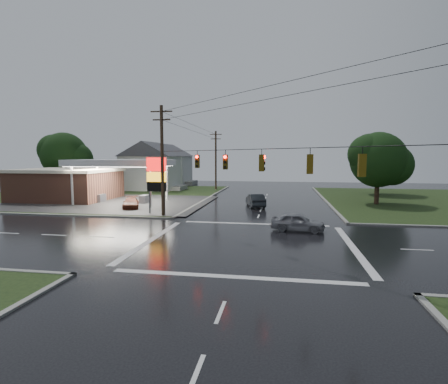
% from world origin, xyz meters
% --- Properties ---
extents(ground, '(120.00, 120.00, 0.00)m').
position_xyz_m(ground, '(0.00, 0.00, 0.00)').
color(ground, black).
rests_on(ground, ground).
extents(grass_nw, '(36.00, 36.00, 0.08)m').
position_xyz_m(grass_nw, '(-26.00, 26.00, 0.04)').
color(grass_nw, black).
rests_on(grass_nw, ground).
extents(gas_station, '(26.20, 18.00, 5.60)m').
position_xyz_m(gas_station, '(-25.68, 19.70, 2.55)').
color(gas_station, '#2D2D2D').
rests_on(gas_station, ground).
extents(pylon_sign, '(2.00, 0.35, 6.00)m').
position_xyz_m(pylon_sign, '(-10.50, 10.50, 4.01)').
color(pylon_sign, '#59595E').
rests_on(pylon_sign, ground).
extents(utility_pole_nw, '(2.20, 0.32, 11.00)m').
position_xyz_m(utility_pole_nw, '(-9.50, 9.50, 5.72)').
color(utility_pole_nw, '#382619').
rests_on(utility_pole_nw, ground).
extents(utility_pole_n, '(2.20, 0.32, 10.50)m').
position_xyz_m(utility_pole_n, '(-9.50, 38.00, 5.47)').
color(utility_pole_n, '#382619').
rests_on(utility_pole_n, ground).
extents(traffic_signals, '(26.87, 26.87, 1.47)m').
position_xyz_m(traffic_signals, '(0.02, -0.02, 6.48)').
color(traffic_signals, black).
rests_on(traffic_signals, ground).
extents(house_near, '(11.05, 8.48, 8.60)m').
position_xyz_m(house_near, '(-20.95, 36.00, 4.41)').
color(house_near, silver).
rests_on(house_near, ground).
extents(house_far, '(11.05, 8.48, 8.60)m').
position_xyz_m(house_far, '(-21.95, 48.00, 4.41)').
color(house_far, silver).
rests_on(house_far, ground).
extents(tree_nw_behind, '(8.93, 7.60, 10.00)m').
position_xyz_m(tree_nw_behind, '(-33.84, 29.99, 6.18)').
color(tree_nw_behind, black).
rests_on(tree_nw_behind, ground).
extents(tree_ne_near, '(7.99, 6.80, 8.98)m').
position_xyz_m(tree_ne_near, '(14.14, 21.99, 5.56)').
color(tree_ne_near, black).
rests_on(tree_ne_near, ground).
extents(tree_ne_far, '(8.46, 7.20, 9.80)m').
position_xyz_m(tree_ne_far, '(17.15, 33.99, 6.18)').
color(tree_ne_far, black).
rests_on(tree_ne_far, ground).
extents(car_north, '(2.84, 5.02, 1.56)m').
position_xyz_m(car_north, '(-0.80, 17.61, 0.78)').
color(car_north, black).
rests_on(car_north, ground).
extents(car_crossing, '(4.47, 2.26, 1.46)m').
position_xyz_m(car_crossing, '(3.60, 4.61, 0.73)').
color(car_crossing, gray).
rests_on(car_crossing, ground).
extents(car_pump, '(3.23, 4.65, 1.25)m').
position_xyz_m(car_pump, '(-14.99, 14.00, 0.63)').
color(car_pump, maroon).
rests_on(car_pump, ground).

